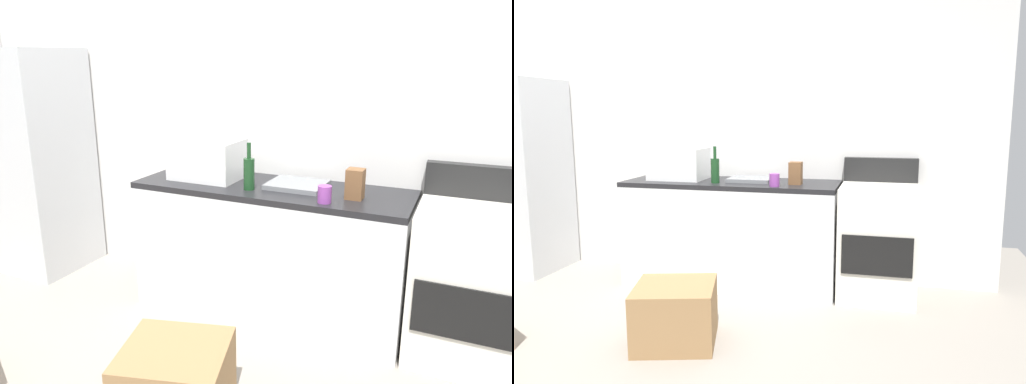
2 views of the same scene
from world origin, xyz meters
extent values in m
plane|color=gray|center=(0.00, 0.00, 0.00)|extent=(6.00, 6.00, 0.00)
cube|color=silver|center=(0.00, 1.55, 1.30)|extent=(5.00, 0.10, 2.60)
cube|color=silver|center=(0.30, 1.20, 0.43)|extent=(1.80, 0.60, 0.86)
cube|color=black|center=(0.30, 1.20, 0.88)|extent=(1.80, 0.60, 0.04)
cube|color=silver|center=(-1.75, 1.15, 0.89)|extent=(0.68, 0.66, 1.77)
cube|color=silver|center=(1.52, 1.20, 0.45)|extent=(0.60, 0.60, 0.90)
cube|color=black|center=(1.52, 0.90, 0.42)|extent=(0.52, 0.02, 0.30)
cube|color=black|center=(1.52, 1.46, 1.00)|extent=(0.60, 0.08, 0.20)
cube|color=white|center=(-0.18, 1.22, 1.04)|extent=(0.46, 0.34, 0.27)
cube|color=slate|center=(0.46, 1.25, 0.92)|extent=(0.36, 0.32, 0.03)
cylinder|color=#193F1E|center=(0.20, 1.07, 1.00)|extent=(0.07, 0.07, 0.20)
cylinder|color=#193F1E|center=(0.20, 1.07, 1.15)|extent=(0.03, 0.03, 0.10)
cylinder|color=purple|center=(0.72, 0.99, 0.95)|extent=(0.08, 0.08, 0.10)
cube|color=brown|center=(0.86, 1.15, 0.99)|extent=(0.10, 0.10, 0.18)
cube|color=olive|center=(0.29, 0.06, 0.19)|extent=(0.61, 0.58, 0.38)
camera|label=1|loc=(1.46, -1.57, 1.72)|focal=33.63mm
camera|label=2|loc=(1.57, -2.65, 1.45)|focal=33.96mm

